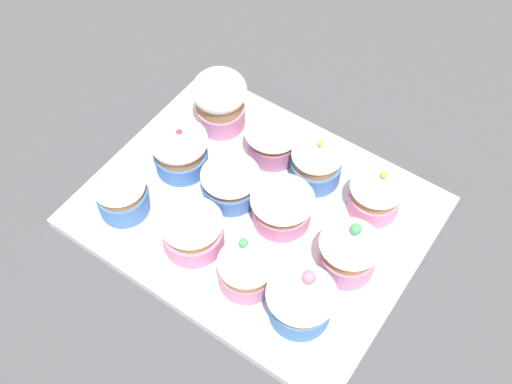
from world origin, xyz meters
The scene contains 14 objects.
ground_plane centered at (0.00, 0.00, -1.50)cm, with size 180.00×180.00×3.00cm, color #4C4C51.
baking_tray centered at (0.00, 0.00, 0.60)cm, with size 33.71×26.75×1.20cm.
cupcake_0 centered at (-11.22, -7.65, 5.10)cm, with size 5.34×5.34×7.70cm.
cupcake_1 centered at (-2.80, -6.84, 4.71)cm, with size 6.20×6.20×6.97cm.
cupcake_2 centered at (3.97, -7.28, 4.72)cm, with size 5.51×5.51×7.26cm.
cupcake_3 centered at (9.95, -7.30, 5.30)cm, with size 6.42×6.42×8.13cm.
cupcake_4 centered at (-9.75, 0.47, 4.29)cm, with size 6.17×6.17×6.16cm.
cupcake_5 centered at (-3.17, 0.16, 4.85)cm, with size 6.14×6.14×7.07cm.
cupcake_6 centered at (2.82, 0.52, 4.63)cm, with size 6.46×6.46×6.58cm.
cupcake_7 centered at (10.97, -0.52, 5.26)cm, with size 5.88×5.88×8.18cm.
cupcake_8 centered at (-10.00, 7.47, 5.06)cm, with size 6.08×6.08×7.37cm.
cupcake_9 centered at (-2.76, 7.19, 4.91)cm, with size 6.17×6.17×7.04cm.
cupcake_10 centered at (2.89, 6.90, 4.65)cm, with size 5.39×5.39×7.10cm.
cupcake_11 centered at (9.80, 7.03, 4.66)cm, with size 5.50×5.50×7.03cm.
Camera 1 is at (20.55, -29.64, 55.21)cm, focal length 43.95 mm.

